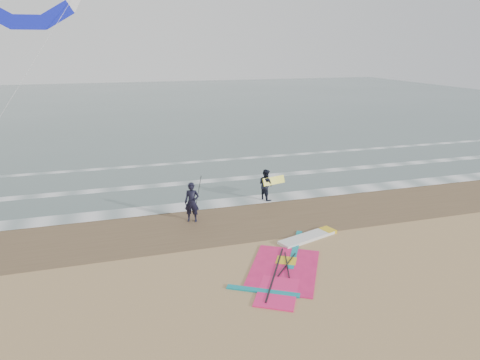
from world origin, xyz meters
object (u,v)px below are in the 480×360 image
object	(u,v)px
person_standing	(192,202)
surf_kite	(25,8)
windsurf_rig	(292,260)
person_walking	(266,185)

from	to	relation	value
person_standing	surf_kite	bearing A→B (deg)	150.21
person_standing	surf_kite	xyz separation A→B (m)	(-7.03, 9.06, 8.63)
windsurf_rig	surf_kite	xyz separation A→B (m)	(-9.86, 13.81, 9.50)
person_standing	person_walking	xyz separation A→B (m)	(4.13, 1.73, -0.10)
person_standing	person_walking	bearing A→B (deg)	45.06
surf_kite	windsurf_rig	bearing A→B (deg)	-54.48
windsurf_rig	person_standing	size ratio (longest dim) A/B	3.09
windsurf_rig	person_standing	bearing A→B (deg)	120.77
windsurf_rig	surf_kite	size ratio (longest dim) A/B	0.57
person_standing	person_walking	distance (m)	4.48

